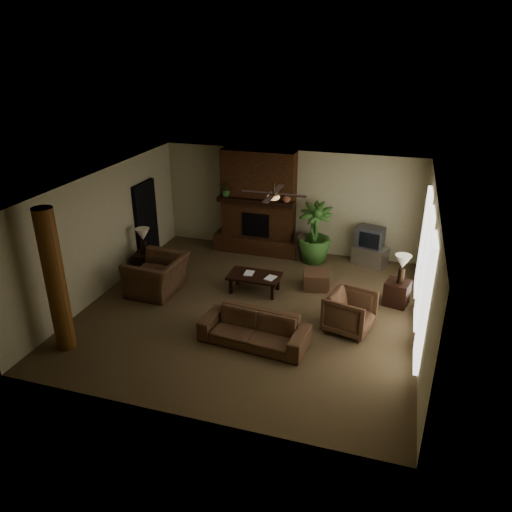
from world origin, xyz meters
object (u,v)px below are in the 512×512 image
(sofa, at_px, (254,324))
(armchair_right, at_px, (350,310))
(floor_vase, at_px, (300,244))
(lamp_right, at_px, (403,264))
(floor_plant, at_px, (314,245))
(side_table_right, at_px, (397,293))
(armchair_left, at_px, (157,269))
(log_column, at_px, (55,281))
(coffee_table, at_px, (255,277))
(ottoman, at_px, (316,280))
(lamp_left, at_px, (143,236))
(tv_stand, at_px, (370,255))
(side_table_left, at_px, (146,263))

(sofa, xyz_separation_m, armchair_right, (1.71, 1.00, 0.04))
(floor_vase, bearing_deg, lamp_right, -34.47)
(armchair_right, height_order, floor_plant, armchair_right)
(armchair_right, bearing_deg, side_table_right, -18.73)
(armchair_left, bearing_deg, lamp_right, 102.22)
(log_column, relative_size, floor_plant, 1.76)
(coffee_table, bearing_deg, floor_vase, 74.23)
(ottoman, relative_size, lamp_left, 0.92)
(tv_stand, distance_m, floor_vase, 1.87)
(floor_vase, distance_m, lamp_right, 3.24)
(coffee_table, xyz_separation_m, side_table_left, (-2.91, 0.14, -0.10))
(lamp_left, height_order, side_table_right, lamp_left)
(log_column, distance_m, ottoman, 5.76)
(coffee_table, distance_m, floor_plant, 2.34)
(floor_vase, bearing_deg, tv_stand, 6.37)
(tv_stand, relative_size, lamp_right, 1.31)
(coffee_table, xyz_separation_m, lamp_left, (-2.92, 0.15, 0.63))
(coffee_table, bearing_deg, log_column, -131.03)
(coffee_table, relative_size, side_table_left, 2.18)
(armchair_right, bearing_deg, tv_stand, 11.53)
(log_column, height_order, side_table_right, log_column)
(sofa, xyz_separation_m, side_table_left, (-3.52, 2.17, -0.13))
(ottoman, relative_size, lamp_right, 0.92)
(log_column, height_order, floor_plant, log_column)
(armchair_left, distance_m, side_table_left, 1.13)
(armchair_right, xyz_separation_m, coffee_table, (-2.32, 1.03, -0.08))
(lamp_left, bearing_deg, coffee_table, -2.93)
(floor_plant, relative_size, lamp_right, 2.45)
(armchair_right, height_order, coffee_table, armchair_right)
(coffee_table, relative_size, floor_plant, 0.75)
(armchair_left, relative_size, armchair_right, 1.45)
(floor_vase, distance_m, side_table_right, 3.15)
(armchair_right, bearing_deg, lamp_right, -20.27)
(armchair_left, bearing_deg, ottoman, 111.90)
(ottoman, distance_m, lamp_right, 2.08)
(armchair_left, distance_m, floor_vase, 3.93)
(tv_stand, xyz_separation_m, floor_vase, (-1.85, -0.21, 0.18))
(log_column, distance_m, floor_vase, 6.40)
(armchair_right, relative_size, side_table_right, 1.64)
(floor_vase, xyz_separation_m, lamp_right, (2.63, -1.81, 0.57))
(armchair_left, height_order, floor_plant, armchair_left)
(armchair_right, xyz_separation_m, side_table_right, (0.88, 1.38, -0.18))
(armchair_right, height_order, floor_vase, armchair_right)
(log_column, xyz_separation_m, sofa, (3.41, 1.18, -0.99))
(ottoman, height_order, side_table_left, side_table_left)
(armchair_right, distance_m, tv_stand, 3.38)
(coffee_table, xyz_separation_m, side_table_right, (3.20, 0.35, -0.10))
(sofa, distance_m, lamp_left, 4.19)
(armchair_left, relative_size, floor_vase, 1.70)
(armchair_left, distance_m, side_table_right, 5.45)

